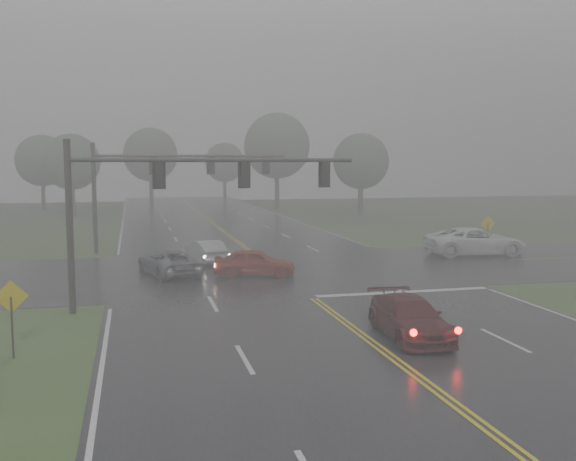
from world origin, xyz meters
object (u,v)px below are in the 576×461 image
object	(u,v)px
sedan_maroon	(409,337)
sedan_silver	(206,263)
car_grey	(169,275)
signal_gantry_near	(162,191)
signal_gantry_far	(156,176)
sedan_red	(255,277)
pickup_white	(475,255)

from	to	relation	value
sedan_maroon	sedan_silver	xyz separation A→B (m)	(-5.05, 18.28, 0.00)
sedan_maroon	car_grey	distance (m)	16.32
signal_gantry_near	signal_gantry_far	world-z (taller)	signal_gantry_far
sedan_silver	car_grey	xyz separation A→B (m)	(-2.39, -3.76, 0.00)
sedan_maroon	sedan_silver	size ratio (longest dim) A/B	1.12
sedan_red	car_grey	distance (m)	4.67
sedan_maroon	sedan_silver	world-z (taller)	sedan_silver
sedan_red	signal_gantry_far	size ratio (longest dim) A/B	0.33
pickup_white	signal_gantry_near	size ratio (longest dim) A/B	0.54
car_grey	pickup_white	xyz separation A→B (m)	(19.95, 2.82, 0.00)
signal_gantry_near	signal_gantry_far	xyz separation A→B (m)	(0.40, 17.48, 0.29)
pickup_white	car_grey	bearing A→B (deg)	103.89
signal_gantry_far	pickup_white	bearing A→B (deg)	-18.30
sedan_silver	pickup_white	bearing A→B (deg)	164.06
sedan_red	signal_gantry_near	distance (m)	9.59
sedan_maroon	signal_gantry_near	world-z (taller)	signal_gantry_near
sedan_silver	signal_gantry_near	world-z (taller)	signal_gantry_near
signal_gantry_near	sedan_silver	bearing A→B (deg)	75.48
sedan_red	pickup_white	bearing A→B (deg)	-61.67
sedan_red	pickup_white	world-z (taller)	pickup_white
sedan_red	signal_gantry_near	world-z (taller)	signal_gantry_near
sedan_red	pickup_white	distance (m)	16.11
sedan_red	pickup_white	size ratio (longest dim) A/B	0.67
sedan_maroon	sedan_red	xyz separation A→B (m)	(-3.01, 13.04, 0.00)
car_grey	signal_gantry_near	bearing A→B (deg)	69.60
signal_gantry_near	pickup_white	bearing A→B (deg)	27.65
sedan_silver	pickup_white	xyz separation A→B (m)	(17.56, -0.94, 0.00)
signal_gantry_near	signal_gantry_far	distance (m)	17.48
sedan_maroon	pickup_white	distance (m)	21.38
sedan_maroon	signal_gantry_far	world-z (taller)	signal_gantry_far
sedan_red	sedan_silver	distance (m)	5.62
signal_gantry_near	signal_gantry_far	bearing A→B (deg)	88.70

